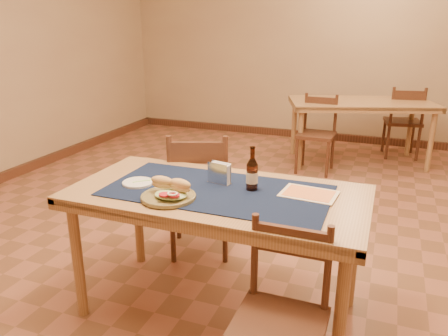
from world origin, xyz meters
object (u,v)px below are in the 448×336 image
(chair_main_far, at_px, (199,192))
(sandwich_plate, at_px, (170,193))
(main_table, at_px, (218,205))
(chair_main_near, at_px, (281,317))
(beer_bottle, at_px, (252,174))
(napkin_holder, at_px, (219,174))
(back_table, at_px, (361,108))

(chair_main_far, relative_size, sandwich_plate, 3.25)
(main_table, relative_size, chair_main_near, 1.95)
(main_table, distance_m, beer_bottle, 0.26)
(chair_main_near, xyz_separation_m, beer_bottle, (-0.32, 0.58, 0.42))
(main_table, xyz_separation_m, chair_main_near, (0.49, -0.50, -0.24))
(main_table, height_order, chair_main_far, chair_main_far)
(main_table, relative_size, napkin_holder, 11.03)
(chair_main_far, bearing_deg, napkin_holder, -54.65)
(napkin_holder, bearing_deg, back_table, 80.46)
(chair_main_near, distance_m, beer_bottle, 0.78)
(back_table, xyz_separation_m, chair_main_far, (-0.88, -2.71, -0.19))
(main_table, bearing_deg, beer_bottle, 22.74)
(chair_main_far, distance_m, sandwich_plate, 0.86)
(chair_main_far, height_order, sandwich_plate, chair_main_far)
(chair_main_far, bearing_deg, beer_bottle, -43.36)
(main_table, distance_m, napkin_holder, 0.18)
(chair_main_far, relative_size, napkin_holder, 6.37)
(sandwich_plate, height_order, beer_bottle, beer_bottle)
(back_table, height_order, chair_main_near, chair_main_near)
(sandwich_plate, bearing_deg, main_table, 47.45)
(beer_bottle, relative_size, napkin_holder, 1.67)
(chair_main_near, relative_size, napkin_holder, 5.67)
(main_table, xyz_separation_m, back_table, (0.51, 3.30, 0.00))
(sandwich_plate, bearing_deg, beer_bottle, 37.46)
(sandwich_plate, bearing_deg, chair_main_far, 103.34)
(chair_main_near, height_order, napkin_holder, napkin_holder)
(back_table, relative_size, napkin_holder, 12.38)
(main_table, bearing_deg, sandwich_plate, -132.55)
(beer_bottle, bearing_deg, chair_main_far, 136.64)
(sandwich_plate, xyz_separation_m, beer_bottle, (0.36, 0.27, 0.06))
(chair_main_far, height_order, beer_bottle, beer_bottle)
(napkin_holder, bearing_deg, main_table, -74.39)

